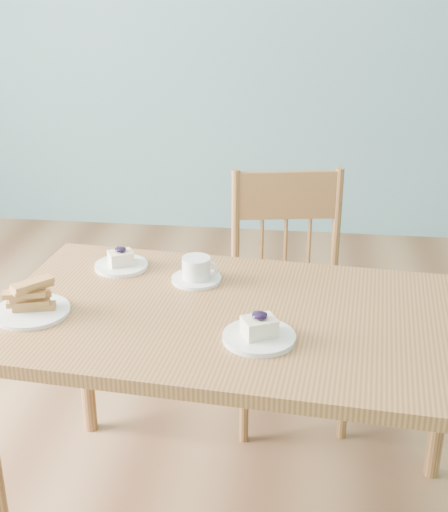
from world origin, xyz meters
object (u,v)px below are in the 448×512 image
object	(u,v)px
dining_chair	(289,297)
cheesecake_plate_far	(121,262)
dining_table	(237,336)
coffee_cup	(197,271)
biscotti_plate	(31,303)
cheesecake_plate_near	(259,333)

from	to	relation	value
dining_chair	cheesecake_plate_far	size ratio (longest dim) A/B	5.50
dining_table	coffee_cup	size ratio (longest dim) A/B	9.31
dining_table	coffee_cup	distance (m)	0.25
coffee_cup	biscotti_plate	bearing A→B (deg)	-142.83
dining_table	coffee_cup	bearing A→B (deg)	131.44
dining_chair	biscotti_plate	size ratio (longest dim) A/B	4.36
dining_table	cheesecake_plate_near	xyz separation A→B (m)	(0.07, -0.13, 0.09)
dining_table	cheesecake_plate_far	xyz separation A→B (m)	(-0.37, 0.25, 0.08)
biscotti_plate	dining_table	bearing A→B (deg)	7.15
dining_chair	biscotti_plate	world-z (taller)	dining_chair
dining_table	cheesecake_plate_near	world-z (taller)	cheesecake_plate_near
dining_chair	biscotti_plate	bearing A→B (deg)	-145.14
dining_table	biscotti_plate	distance (m)	0.54
dining_chair	biscotti_plate	xyz separation A→B (m)	(-0.65, -0.65, 0.26)
dining_chair	cheesecake_plate_near	world-z (taller)	dining_chair
cheesecake_plate_near	dining_chair	bearing A→B (deg)	85.71
coffee_cup	cheesecake_plate_near	bearing A→B (deg)	-52.41
dining_table	biscotti_plate	bearing A→B (deg)	-167.94
coffee_cup	biscotti_plate	world-z (taller)	biscotti_plate
cheesecake_plate_near	biscotti_plate	world-z (taller)	biscotti_plate
cheesecake_plate_far	coffee_cup	distance (m)	0.25
biscotti_plate	coffee_cup	bearing A→B (deg)	32.31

